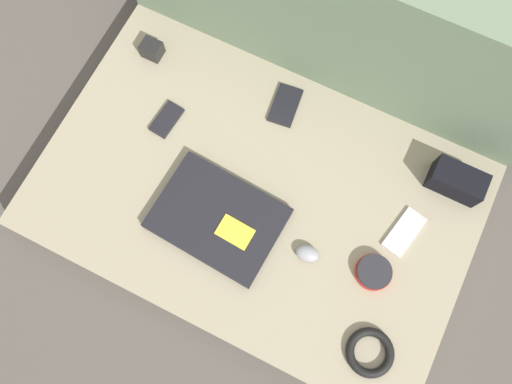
# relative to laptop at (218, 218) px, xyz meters

# --- Properties ---
(ground_plane) EXTENTS (8.00, 8.00, 0.00)m
(ground_plane) POSITION_rel_laptop_xyz_m (0.06, 0.11, -0.12)
(ground_plane) COLOR #4C4742
(couch_seat) EXTENTS (1.16, 0.75, 0.10)m
(couch_seat) POSITION_rel_laptop_xyz_m (0.06, 0.11, -0.07)
(couch_seat) COLOR gray
(couch_seat) RESTS_ON ground_plane
(couch_backrest) EXTENTS (1.16, 0.20, 0.54)m
(couch_backrest) POSITION_rel_laptop_xyz_m (0.06, 0.58, 0.15)
(couch_backrest) COLOR #60755B
(couch_backrest) RESTS_ON ground_plane
(laptop) EXTENTS (0.34, 0.26, 0.03)m
(laptop) POSITION_rel_laptop_xyz_m (0.00, 0.00, 0.00)
(laptop) COLOR black
(laptop) RESTS_ON couch_seat
(computer_mouse) EXTENTS (0.07, 0.05, 0.03)m
(computer_mouse) POSITION_rel_laptop_xyz_m (0.25, 0.02, 0.00)
(computer_mouse) COLOR gray
(computer_mouse) RESTS_ON couch_seat
(speaker_puck) EXTENTS (0.09, 0.09, 0.03)m
(speaker_puck) POSITION_rel_laptop_xyz_m (0.42, 0.05, -0.00)
(speaker_puck) COLOR red
(speaker_puck) RESTS_ON couch_seat
(phone_silver) EXTENTS (0.08, 0.14, 0.01)m
(phone_silver) POSITION_rel_laptop_xyz_m (0.45, 0.18, -0.01)
(phone_silver) COLOR silver
(phone_silver) RESTS_ON couch_seat
(phone_black) EXTENTS (0.06, 0.11, 0.01)m
(phone_black) POSITION_rel_laptop_xyz_m (-0.26, 0.19, -0.01)
(phone_black) COLOR black
(phone_black) RESTS_ON couch_seat
(phone_small) EXTENTS (0.08, 0.13, 0.01)m
(phone_small) POSITION_rel_laptop_xyz_m (0.02, 0.37, -0.01)
(phone_small) COLOR black
(phone_small) RESTS_ON couch_seat
(camera_pouch) EXTENTS (0.14, 0.07, 0.08)m
(camera_pouch) POSITION_rel_laptop_xyz_m (0.52, 0.36, 0.02)
(camera_pouch) COLOR black
(camera_pouch) RESTS_ON couch_seat
(charger_brick) EXTENTS (0.06, 0.05, 0.05)m
(charger_brick) POSITION_rel_laptop_xyz_m (-0.40, 0.35, 0.01)
(charger_brick) COLOR black
(charger_brick) RESTS_ON couch_seat
(cable_coil) EXTENTS (0.12, 0.12, 0.02)m
(cable_coil) POSITION_rel_laptop_xyz_m (0.49, -0.13, -0.00)
(cable_coil) COLOR black
(cable_coil) RESTS_ON couch_seat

